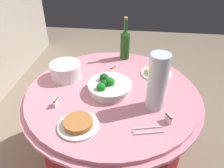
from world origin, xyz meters
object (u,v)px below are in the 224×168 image
at_px(plate_stack, 66,71).
at_px(serving_tongs, 147,130).
at_px(food_plate_peanuts, 78,124).
at_px(food_plate_fried_egg, 157,72).
at_px(wine_bottle, 125,43).
at_px(decorative_fruit_vase, 157,85).
at_px(label_placard_mid, 113,69).
at_px(broccoli_bowl, 109,86).
at_px(label_placard_front, 168,118).
at_px(label_placard_rear, 56,101).

height_order(plate_stack, serving_tongs, plate_stack).
distance_m(food_plate_peanuts, food_plate_fried_egg, 0.72).
relative_size(wine_bottle, food_plate_peanuts, 1.53).
relative_size(decorative_fruit_vase, label_placard_mid, 6.18).
distance_m(serving_tongs, label_placard_mid, 0.60).
distance_m(food_plate_peanuts, label_placard_mid, 0.57).
height_order(wine_bottle, decorative_fruit_vase, decorative_fruit_vase).
bearing_deg(wine_bottle, food_plate_fried_egg, -131.56).
distance_m(decorative_fruit_vase, food_plate_fried_egg, 0.39).
height_order(broccoli_bowl, label_placard_mid, broccoli_bowl).
bearing_deg(plate_stack, label_placard_front, -118.74).
xyz_separation_m(plate_stack, label_placard_mid, (0.10, -0.32, -0.02)).
height_order(broccoli_bowl, label_placard_front, broccoli_bowl).
relative_size(wine_bottle, label_placard_mid, 6.11).
distance_m(plate_stack, serving_tongs, 0.72).
bearing_deg(broccoli_bowl, wine_bottle, -7.69).
xyz_separation_m(food_plate_peanuts, food_plate_fried_egg, (0.58, -0.43, -0.00)).
bearing_deg(decorative_fruit_vase, label_placard_front, -151.43).
bearing_deg(wine_bottle, label_placard_front, -157.98).
height_order(food_plate_peanuts, label_placard_rear, label_placard_rear).
bearing_deg(wine_bottle, plate_stack, 131.43).
xyz_separation_m(plate_stack, serving_tongs, (-0.45, -0.56, -0.05)).
bearing_deg(wine_bottle, broccoli_bowl, 172.31).
distance_m(serving_tongs, food_plate_fried_egg, 0.57).
xyz_separation_m(decorative_fruit_vase, food_plate_fried_egg, (0.36, -0.03, -0.13)).
relative_size(decorative_fruit_vase, serving_tongs, 2.03).
xyz_separation_m(plate_stack, label_placard_rear, (-0.31, -0.03, -0.02)).
bearing_deg(label_placard_mid, wine_bottle, -15.66).
relative_size(wine_bottle, label_placard_front, 6.11).
xyz_separation_m(broccoli_bowl, label_placard_front, (-0.24, -0.35, -0.01)).
bearing_deg(broccoli_bowl, food_plate_fried_egg, -50.90).
bearing_deg(food_plate_peanuts, label_placard_front, -79.44).
xyz_separation_m(serving_tongs, label_placard_mid, (0.55, 0.24, 0.03)).
relative_size(food_plate_fried_egg, label_placard_rear, 4.00).
distance_m(plate_stack, decorative_fruit_vase, 0.66).
xyz_separation_m(wine_bottle, food_plate_fried_egg, (-0.22, -0.25, -0.11)).
xyz_separation_m(wine_bottle, label_placard_front, (-0.71, -0.29, -0.10)).
bearing_deg(food_plate_fried_egg, label_placard_front, -175.37).
bearing_deg(food_plate_fried_egg, food_plate_peanuts, 143.19).
relative_size(plate_stack, food_plate_fried_egg, 0.95).
bearing_deg(food_plate_fried_egg, label_placard_mid, 93.43).
distance_m(wine_bottle, label_placard_rear, 0.74).
height_order(serving_tongs, label_placard_mid, label_placard_mid).
bearing_deg(decorative_fruit_vase, wine_bottle, 20.50).
xyz_separation_m(wine_bottle, food_plate_peanuts, (-0.80, 0.19, -0.11)).
height_order(broccoli_bowl, food_plate_fried_egg, broccoli_bowl).
height_order(wine_bottle, food_plate_peanuts, wine_bottle).
distance_m(decorative_fruit_vase, label_placard_mid, 0.46).
distance_m(broccoli_bowl, plate_stack, 0.35).
relative_size(broccoli_bowl, label_placard_mid, 5.09).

